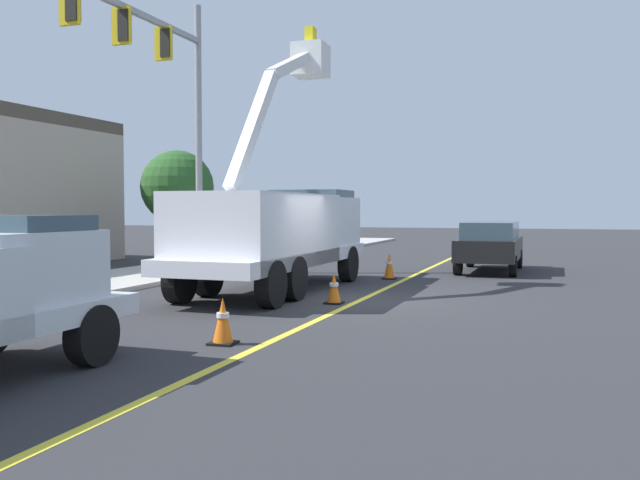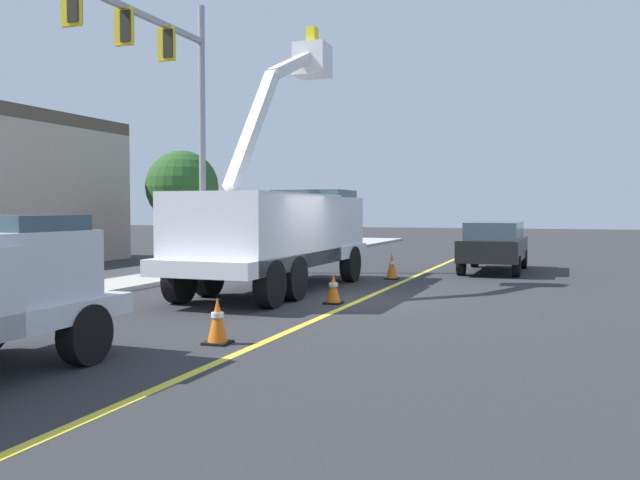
# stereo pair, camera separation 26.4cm
# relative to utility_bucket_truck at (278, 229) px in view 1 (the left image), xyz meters

# --- Properties ---
(ground) EXTENTS (120.00, 120.00, 0.00)m
(ground) POSITION_rel_utility_bucket_truck_xyz_m (-1.24, -2.53, -1.61)
(ground) COLOR #2D2D30
(sidewalk_far_side) EXTENTS (60.09, 5.64, 0.12)m
(sidewalk_far_side) POSITION_rel_utility_bucket_truck_xyz_m (-0.97, 5.38, -1.55)
(sidewalk_far_side) COLOR #B2ADA3
(sidewalk_far_side) RESTS_ON ground
(lane_centre_stripe) EXTENTS (49.98, 1.86, 0.01)m
(lane_centre_stripe) POSITION_rel_utility_bucket_truck_xyz_m (-1.24, -2.53, -1.61)
(lane_centre_stripe) COLOR yellow
(lane_centre_stripe) RESTS_ON ground
(utility_bucket_truck) EXTENTS (8.28, 2.82, 7.18)m
(utility_bucket_truck) POSITION_rel_utility_bucket_truck_xyz_m (0.00, 0.00, 0.00)
(utility_bucket_truck) COLOR white
(utility_bucket_truck) RESTS_ON ground
(passing_minivan) EXTENTS (4.86, 2.08, 1.69)m
(passing_minivan) POSITION_rel_utility_bucket_truck_xyz_m (7.22, -4.99, -0.64)
(passing_minivan) COLOR black
(passing_minivan) RESTS_ON ground
(traffic_cone_mid_front) EXTENTS (0.40, 0.40, 0.75)m
(traffic_cone_mid_front) POSITION_rel_utility_bucket_truck_xyz_m (-6.84, -1.71, -1.25)
(traffic_cone_mid_front) COLOR black
(traffic_cone_mid_front) RESTS_ON ground
(traffic_cone_mid_rear) EXTENTS (0.40, 0.40, 0.70)m
(traffic_cone_mid_rear) POSITION_rel_utility_bucket_truck_xyz_m (-1.93, -2.10, -1.27)
(traffic_cone_mid_rear) COLOR black
(traffic_cone_mid_rear) RESTS_ON ground
(traffic_cone_trailing) EXTENTS (0.40, 0.40, 0.80)m
(traffic_cone_trailing) POSITION_rel_utility_bucket_truck_xyz_m (3.69, -2.21, -1.22)
(traffic_cone_trailing) COLOR black
(traffic_cone_trailing) RESTS_ON ground
(traffic_signal_mast) EXTENTS (7.34, 0.70, 8.80)m
(traffic_signal_mast) POSITION_rel_utility_bucket_truck_xyz_m (1.49, 4.28, 4.41)
(traffic_signal_mast) COLOR gray
(traffic_signal_mast) RESTS_ON ground
(street_tree_right) EXTENTS (2.84, 2.84, 4.43)m
(street_tree_right) POSITION_rel_utility_bucket_truck_xyz_m (7.11, 6.95, 1.37)
(street_tree_right) COLOR brown
(street_tree_right) RESTS_ON ground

